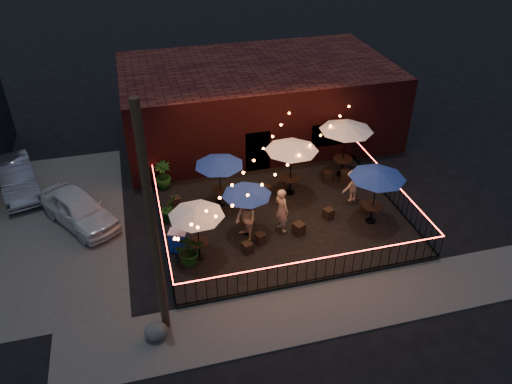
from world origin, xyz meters
TOP-DOWN VIEW (x-y plane):
  - ground at (0.00, 0.00)m, footprint 110.00×110.00m
  - patio at (0.00, 2.00)m, footprint 10.00×8.00m
  - sidewalk at (0.00, -3.25)m, footprint 18.00×2.50m
  - brick_building at (1.00, 9.99)m, footprint 14.00×8.00m
  - utility_pole at (-5.40, -2.60)m, footprint 0.26×0.26m
  - fence_front at (0.00, -2.00)m, footprint 10.00×0.04m
  - fence_left at (-5.00, 2.00)m, footprint 0.04×8.00m
  - fence_right at (5.00, 2.00)m, footprint 0.04×8.00m
  - festoon_lights at (-1.01, 1.70)m, footprint 10.02×8.72m
  - cafe_table_0 at (-3.80, 0.36)m, footprint 2.62×2.62m
  - cafe_table_1 at (-2.31, 3.62)m, footprint 2.42×2.42m
  - cafe_table_2 at (-1.69, 1.34)m, footprint 2.08×2.08m
  - cafe_table_3 at (0.89, 3.69)m, footprint 2.99×2.99m
  - cafe_table_4 at (3.51, 0.78)m, footprint 2.89×2.89m
  - cafe_table_5 at (3.80, 4.59)m, footprint 3.13×3.13m
  - bistro_chair_0 at (-4.39, 0.14)m, footprint 0.38×0.38m
  - bistro_chair_1 at (-1.98, 0.17)m, footprint 0.45×0.45m
  - bistro_chair_2 at (-4.23, 3.96)m, footprint 0.43×0.43m
  - bistro_chair_3 at (-2.06, 3.69)m, footprint 0.56×0.56m
  - bistro_chair_4 at (-1.34, 0.61)m, footprint 0.44×0.44m
  - bistro_chair_5 at (0.31, 0.76)m, footprint 0.54×0.54m
  - bistro_chair_6 at (-0.15, 3.85)m, footprint 0.48×0.48m
  - bistro_chair_7 at (0.66, 4.17)m, footprint 0.43×0.43m
  - bistro_chair_8 at (1.87, 1.46)m, footprint 0.47×0.47m
  - bistro_chair_9 at (3.55, 1.48)m, footprint 0.47×0.47m
  - bistro_chair_10 at (2.94, 4.29)m, footprint 0.41×0.41m
  - bistro_chair_11 at (3.73, 4.03)m, footprint 0.52×0.52m
  - patron_a at (-0.31, 1.18)m, footprint 0.72×0.84m
  - patron_b at (-1.84, 0.96)m, footprint 0.95×1.09m
  - patron_c at (3.33, 2.40)m, footprint 1.08×0.75m
  - potted_shrub_a at (-4.18, 0.11)m, footprint 1.11×0.96m
  - potted_shrub_b at (-4.60, 2.96)m, footprint 0.86×0.79m
  - potted_shrub_c at (-4.60, 5.58)m, footprint 0.75×0.75m
  - cooler at (-4.50, 0.97)m, footprint 0.82×0.71m
  - boulder at (-5.75, -3.03)m, footprint 1.00×0.91m
  - car_white at (-8.24, 3.97)m, footprint 3.61×4.35m
  - car_silver at (-11.05, 7.23)m, footprint 2.55×4.52m

SIDE VIEW (x-z plane):
  - ground at x=0.00m, z-range 0.00..0.00m
  - sidewalk at x=0.00m, z-range 0.00..0.05m
  - patio at x=0.00m, z-range 0.00..0.15m
  - boulder at x=-5.75m, z-range 0.00..0.64m
  - bistro_chair_4 at x=-1.34m, z-range 0.15..0.56m
  - bistro_chair_1 at x=-1.98m, z-range 0.15..0.57m
  - bistro_chair_10 at x=2.94m, z-range 0.15..0.57m
  - bistro_chair_7 at x=0.66m, z-range 0.15..0.58m
  - bistro_chair_8 at x=1.87m, z-range 0.15..0.59m
  - bistro_chair_0 at x=-4.39m, z-range 0.15..0.59m
  - bistro_chair_6 at x=-0.15m, z-range 0.15..0.60m
  - bistro_chair_9 at x=3.55m, z-range 0.15..0.60m
  - bistro_chair_2 at x=-4.23m, z-range 0.15..0.61m
  - bistro_chair_5 at x=0.31m, z-range 0.15..0.63m
  - bistro_chair_11 at x=3.73m, z-range 0.15..0.66m
  - bistro_chair_3 at x=-2.06m, z-range 0.15..0.66m
  - cooler at x=-4.50m, z-range 0.16..1.06m
  - fence_front at x=0.00m, z-range 0.14..1.18m
  - fence_left at x=-5.00m, z-range 0.14..1.18m
  - fence_right at x=5.00m, z-range 0.14..1.18m
  - car_white at x=-8.24m, z-range 0.00..1.40m
  - car_silver at x=-11.05m, z-range 0.00..1.41m
  - potted_shrub_a at x=-4.18m, z-range 0.15..1.38m
  - potted_shrub_b at x=-4.60m, z-range 0.15..1.43m
  - potted_shrub_c at x=-4.60m, z-range 0.15..1.46m
  - patron_c at x=3.33m, z-range 0.15..1.69m
  - patron_b at x=-1.84m, z-range 0.15..2.06m
  - patron_a at x=-0.31m, z-range 0.15..2.11m
  - brick_building at x=1.00m, z-range 0.00..4.00m
  - cafe_table_2 at x=-1.69m, z-range 1.04..3.20m
  - cafe_table_0 at x=-3.80m, z-range 1.09..3.38m
  - cafe_table_1 at x=-2.31m, z-range 1.11..3.42m
  - cafe_table_4 at x=3.51m, z-range 1.18..3.69m
  - cafe_table_3 at x=0.89m, z-range 1.22..3.80m
  - festoon_lights at x=-1.01m, z-range 1.86..3.18m
  - cafe_table_5 at x=3.80m, z-range 1.28..4.03m
  - utility_pole at x=-5.40m, z-range 0.00..8.00m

